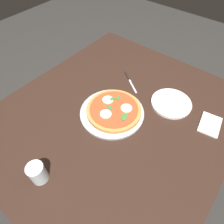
# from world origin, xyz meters

# --- Properties ---
(ground_plane) EXTENTS (6.00, 6.00, 0.00)m
(ground_plane) POSITION_xyz_m (0.00, 0.00, 0.00)
(ground_plane) COLOR #2D2B28
(dining_table) EXTENTS (1.20, 1.06, 0.73)m
(dining_table) POSITION_xyz_m (0.00, 0.00, 0.64)
(dining_table) COLOR black
(dining_table) RESTS_ON ground_plane
(serving_tray) EXTENTS (0.32, 0.32, 0.01)m
(serving_tray) POSITION_xyz_m (0.01, -0.02, 0.74)
(serving_tray) COLOR #B2B2B7
(serving_tray) RESTS_ON dining_table
(pizza) EXTENTS (0.27, 0.27, 0.03)m
(pizza) POSITION_xyz_m (-0.00, -0.01, 0.76)
(pizza) COLOR #C6843F
(pizza) RESTS_ON serving_tray
(plate_white) EXTENTS (0.21, 0.21, 0.01)m
(plate_white) POSITION_xyz_m (-0.23, 0.18, 0.74)
(plate_white) COLOR white
(plate_white) RESTS_ON dining_table
(napkin) EXTENTS (0.14, 0.11, 0.01)m
(napkin) POSITION_xyz_m (-0.23, 0.39, 0.74)
(napkin) COLOR white
(napkin) RESTS_ON dining_table
(knife) EXTENTS (0.11, 0.16, 0.01)m
(knife) POSITION_xyz_m (-0.25, -0.10, 0.73)
(knife) COLOR black
(knife) RESTS_ON dining_table
(glass_cup) EXTENTS (0.06, 0.06, 0.09)m
(glass_cup) POSITION_xyz_m (0.44, -0.03, 0.78)
(glass_cup) COLOR silver
(glass_cup) RESTS_ON dining_table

